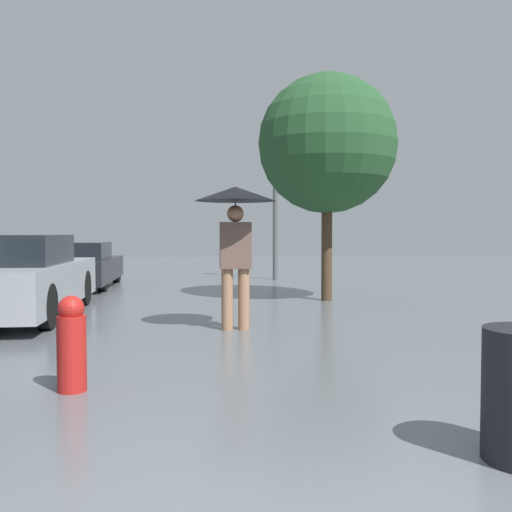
{
  "coord_description": "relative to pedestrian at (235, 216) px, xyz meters",
  "views": [
    {
      "loc": [
        -0.47,
        -2.02,
        1.35
      ],
      "look_at": [
        0.42,
        5.86,
        1.03
      ],
      "focal_mm": 40.0,
      "sensor_mm": 36.0,
      "label": 1
    }
  ],
  "objects": [
    {
      "name": "parked_car_middle",
      "position": [
        -3.37,
        1.62,
        -0.96
      ],
      "size": [
        1.67,
        4.42,
        1.32
      ],
      "color": "#9EA3A8",
      "rests_on": "ground_plane"
    },
    {
      "name": "fire_hydrant",
      "position": [
        -1.62,
        -2.92,
        -1.17
      ],
      "size": [
        0.25,
        0.25,
        0.82
      ],
      "color": "#B21E19",
      "rests_on": "ground_plane"
    },
    {
      "name": "pedestrian",
      "position": [
        0.0,
        0.0,
        0.0
      ],
      "size": [
        1.13,
        1.13,
        1.99
      ],
      "color": "#9E7051",
      "rests_on": "ground_plane"
    },
    {
      "name": "street_lamp",
      "position": [
        1.8,
        8.43,
        1.11
      ],
      "size": [
        0.35,
        0.35,
        4.16
      ],
      "color": "#515456",
      "rests_on": "ground_plane"
    },
    {
      "name": "tree",
      "position": [
        2.07,
        3.25,
        1.52
      ],
      "size": [
        2.75,
        2.75,
        4.49
      ],
      "color": "#473323",
      "rests_on": "ground_plane"
    },
    {
      "name": "parked_car_farthest",
      "position": [
        -3.48,
        6.71,
        -1.05
      ],
      "size": [
        1.85,
        3.94,
        1.12
      ],
      "color": "black",
      "rests_on": "ground_plane"
    }
  ]
}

